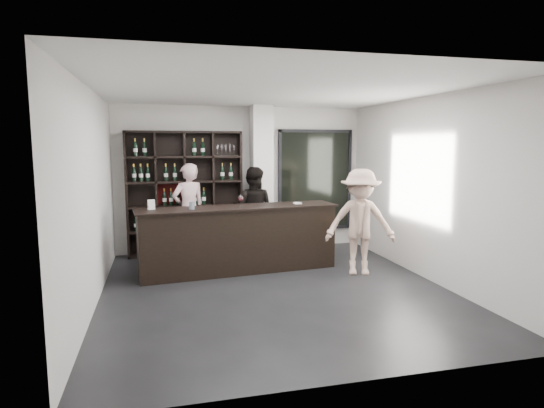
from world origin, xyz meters
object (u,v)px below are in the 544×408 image
object	(u,v)px
taster_pink	(189,210)
taster_black	(253,210)
wine_shelf	(185,193)
tasting_counter	(239,239)
customer	(360,222)

from	to	relation	value
taster_pink	taster_black	distance (m)	1.24
wine_shelf	taster_black	xyz separation A→B (m)	(1.29, -0.23, -0.34)
wine_shelf	taster_pink	world-z (taller)	wine_shelf
wine_shelf	taster_pink	bearing A→B (deg)	-73.14
tasting_counter	taster_black	world-z (taller)	taster_black
wine_shelf	tasting_counter	world-z (taller)	wine_shelf
tasting_counter	taster_pink	size ratio (longest dim) A/B	1.89
taster_pink	taster_black	bearing A→B (deg)	157.08
wine_shelf	tasting_counter	bearing A→B (deg)	-61.36
taster_pink	customer	bearing A→B (deg)	124.46
wine_shelf	taster_black	size ratio (longest dim) A/B	1.40
wine_shelf	taster_black	bearing A→B (deg)	-10.30
tasting_counter	taster_pink	xyz separation A→B (m)	(-0.75, 1.30, 0.34)
taster_pink	customer	size ratio (longest dim) A/B	1.02
wine_shelf	customer	world-z (taller)	wine_shelf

